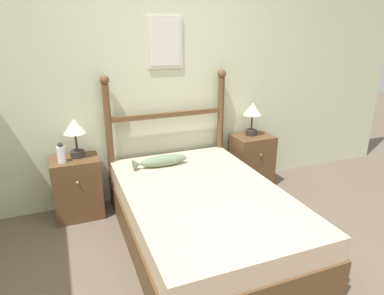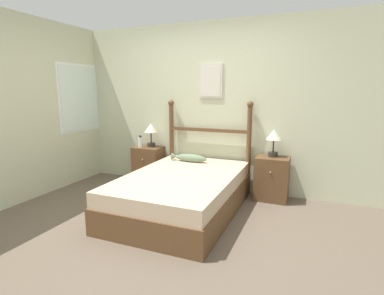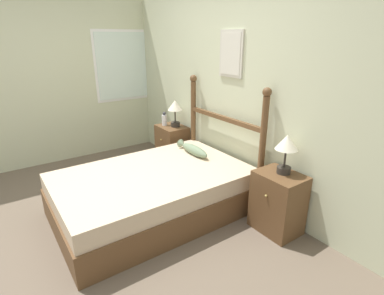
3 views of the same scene
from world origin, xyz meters
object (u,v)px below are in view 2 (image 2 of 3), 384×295
at_px(bed, 182,193).
at_px(bottle, 140,142).
at_px(nightstand_left, 149,165).
at_px(nightstand_right, 272,179).
at_px(table_lamp_right, 274,138).
at_px(fish_pillow, 189,158).
at_px(table_lamp_left, 151,130).

distance_m(bed, bottle, 1.44).
height_order(bed, bottle, bottle).
height_order(bed, nightstand_left, nightstand_left).
bearing_deg(nightstand_left, bed, -40.62).
xyz_separation_m(nightstand_right, table_lamp_right, (-0.01, 0.04, 0.58)).
height_order(nightstand_left, nightstand_right, same).
height_order(nightstand_right, fish_pillow, nightstand_right).
xyz_separation_m(bed, nightstand_left, (-1.00, 0.86, 0.07)).
xyz_separation_m(bed, fish_pillow, (-0.18, 0.67, 0.31)).
height_order(nightstand_left, table_lamp_left, table_lamp_left).
bearing_deg(nightstand_left, table_lamp_right, 1.14).
bearing_deg(bed, nightstand_left, 139.38).
xyz_separation_m(table_lamp_left, fish_pillow, (0.78, -0.23, -0.34)).
bearing_deg(table_lamp_right, fish_pillow, -168.81).
distance_m(nightstand_left, table_lamp_left, 0.58).
distance_m(table_lamp_right, fish_pillow, 1.25).
height_order(table_lamp_right, fish_pillow, table_lamp_right).
bearing_deg(nightstand_left, table_lamp_left, 42.91).
bearing_deg(nightstand_left, nightstand_right, 0.00).
bearing_deg(fish_pillow, table_lamp_left, 163.48).
distance_m(bottle, fish_pillow, 0.95).
bearing_deg(table_lamp_right, nightstand_left, -178.86).
relative_size(bed, bottle, 10.15).
distance_m(nightstand_right, table_lamp_left, 2.05).
xyz_separation_m(nightstand_right, table_lamp_left, (-1.96, 0.04, 0.58)).
bearing_deg(bottle, nightstand_left, 28.76).
height_order(table_lamp_left, bottle, table_lamp_left).
relative_size(bed, fish_pillow, 3.66).
distance_m(nightstand_left, bottle, 0.42).
bearing_deg(table_lamp_left, fish_pillow, -16.52).
bearing_deg(table_lamp_right, table_lamp_left, -179.92).
bearing_deg(table_lamp_left, bed, -42.98).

